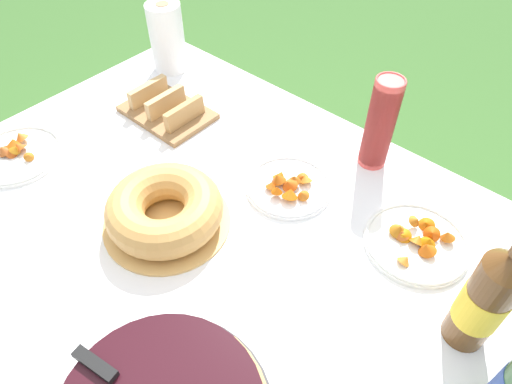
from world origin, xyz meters
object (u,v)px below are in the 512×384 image
paper_towel_roll (167,38)px  bundt_cake (165,210)px  cup_stack (380,124)px  snack_plate_right (16,154)px  snack_plate_near (289,186)px  bread_board (167,109)px  cider_bottle_amber (486,299)px  snack_plate_left (417,241)px

paper_towel_roll → bundt_cake: bearing=-42.2°
cup_stack → snack_plate_right: bearing=-139.7°
snack_plate_near → bread_board: 0.46m
bundt_cake → bread_board: bearing=138.8°
bundt_cake → bread_board: 0.42m
bundt_cake → snack_plate_right: (-0.48, -0.12, -0.04)m
bundt_cake → cider_bottle_amber: 0.67m
cider_bottle_amber → bread_board: (-0.96, 0.08, -0.11)m
cider_bottle_amber → snack_plate_right: cider_bottle_amber is taller
snack_plate_near → snack_plate_right: 0.74m
cider_bottle_amber → snack_plate_right: bearing=-164.6°
bundt_cake → cup_stack: 0.56m
bundt_cake → paper_towel_roll: size_ratio=1.36×
snack_plate_left → bread_board: (-0.79, -0.05, 0.01)m
cider_bottle_amber → paper_towel_roll: bearing=166.9°
snack_plate_right → bread_board: (0.16, 0.39, 0.01)m
cup_stack → snack_plate_right: size_ratio=1.06×
snack_plate_left → snack_plate_right: bearing=-154.9°
cider_bottle_amber → paper_towel_roll: 1.18m
snack_plate_near → snack_plate_left: (0.32, 0.05, -0.00)m
snack_plate_left → bread_board: size_ratio=0.90×
snack_plate_left → bread_board: 0.79m
cup_stack → paper_towel_roll: bearing=-176.7°
cider_bottle_amber → bundt_cake: bearing=-163.2°
bundt_cake → snack_plate_near: 0.31m
bundt_cake → snack_plate_right: bearing=-166.5°
snack_plate_near → paper_towel_roll: size_ratio=0.99×
paper_towel_roll → bread_board: paper_towel_roll is taller
snack_plate_left → bread_board: bread_board is taller
cup_stack → snack_plate_right: cup_stack is taller
cider_bottle_amber → snack_plate_left: size_ratio=1.46×
cup_stack → cider_bottle_amber: size_ratio=0.74×
bundt_cake → snack_plate_left: (0.47, 0.33, -0.03)m
cup_stack → snack_plate_right: (-0.73, -0.62, -0.11)m
snack_plate_near → bundt_cake: bearing=-117.8°
snack_plate_right → bundt_cake: bearing=13.5°
cup_stack → snack_plate_left: size_ratio=1.09×
cup_stack → snack_plate_left: (0.22, -0.17, -0.11)m
cider_bottle_amber → bread_board: 0.97m
cider_bottle_amber → paper_towel_roll: cider_bottle_amber is taller
cup_stack → bread_board: bearing=-158.4°
cider_bottle_amber → snack_plate_left: bearing=141.4°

